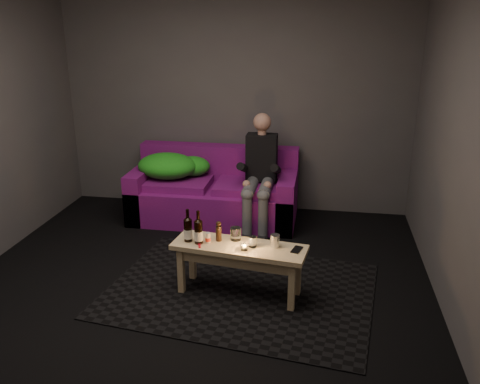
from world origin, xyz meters
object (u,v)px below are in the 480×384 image
(sofa, at_px, (215,194))
(beer_bottle_a, at_px, (188,229))
(person, at_px, (260,171))
(coffee_table, at_px, (239,254))
(beer_bottle_b, at_px, (198,231))
(steel_cup, at_px, (275,241))

(sofa, xyz_separation_m, beer_bottle_a, (0.13, -1.60, 0.26))
(sofa, bearing_deg, person, -15.75)
(sofa, bearing_deg, coffee_table, -71.16)
(beer_bottle_b, relative_size, steel_cup, 2.72)
(sofa, xyz_separation_m, person, (0.53, -0.15, 0.35))
(coffee_table, xyz_separation_m, beer_bottle_b, (-0.33, -0.01, 0.18))
(sofa, xyz_separation_m, steel_cup, (0.84, -1.59, 0.21))
(beer_bottle_b, height_order, steel_cup, beer_bottle_b)
(beer_bottle_a, bearing_deg, beer_bottle_b, -15.51)
(person, bearing_deg, steel_cup, -77.87)
(person, height_order, beer_bottle_b, person)
(steel_cup, bearing_deg, coffee_table, -175.90)
(person, distance_m, steel_cup, 1.48)
(steel_cup, bearing_deg, sofa, 117.72)
(sofa, relative_size, coffee_table, 1.63)
(beer_bottle_b, bearing_deg, steel_cup, 3.24)
(beer_bottle_a, bearing_deg, person, 74.60)
(sofa, height_order, beer_bottle_a, sofa)
(sofa, distance_m, beer_bottle_a, 1.63)
(beer_bottle_a, bearing_deg, sofa, 94.51)
(coffee_table, bearing_deg, beer_bottle_b, -177.52)
(person, bearing_deg, beer_bottle_b, -101.69)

